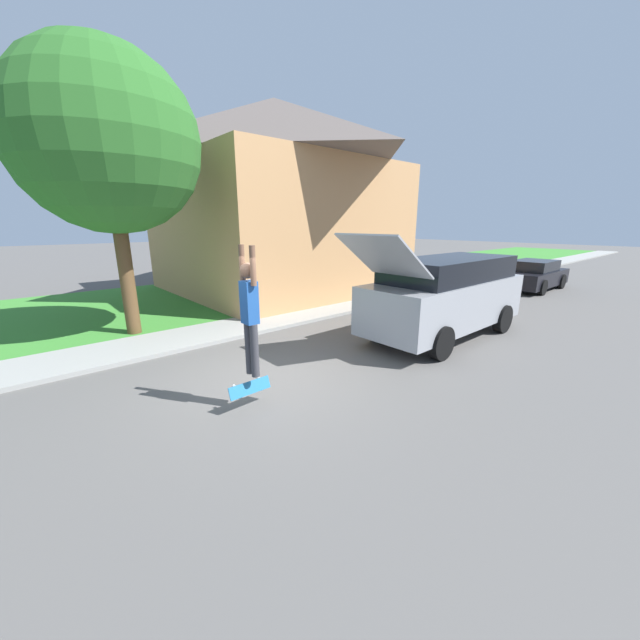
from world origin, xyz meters
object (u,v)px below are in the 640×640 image
Objects in this scene: suv_parked at (446,294)px; fire_hydrant at (249,310)px; lawn_tree_near at (108,142)px; skateboard at (250,388)px; skateboarder at (250,310)px; car_down_street at (533,275)px.

suv_parked is 5.66m from fire_hydrant.
lawn_tree_near is 5.44m from fire_hydrant.
skateboarder is at bearing 50.29° from skateboard.
lawn_tree_near is 17.16m from car_down_street.
car_down_street is 15.72m from skateboard.
car_down_street is (4.45, 16.03, -4.19)m from lawn_tree_near.
skateboard is at bearing -30.13° from fire_hydrant.
skateboard is (1.15, -15.67, -0.30)m from car_down_street.
suv_parked is 9.77m from car_down_street.
car_down_street is at bearing 74.50° from lawn_tree_near.
lawn_tree_near reaches higher than suv_parked.
car_down_street is at bearing 75.47° from fire_hydrant.
lawn_tree_near is at bearing -131.31° from suv_parked.
car_down_street is 15.70m from skateboarder.
car_down_street is at bearing 96.62° from suv_parked.
skateboarder is 5.39m from fire_hydrant.
lawn_tree_near reaches higher than car_down_street.
skateboard is (0.02, -5.98, -0.80)m from suv_parked.
car_down_street is 5.40× the size of skateboard.
suv_parked is at bearing 90.21° from skateboard.
suv_parked is 2.84× the size of skateboarder.
suv_parked is 7.56× the size of skateboard.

